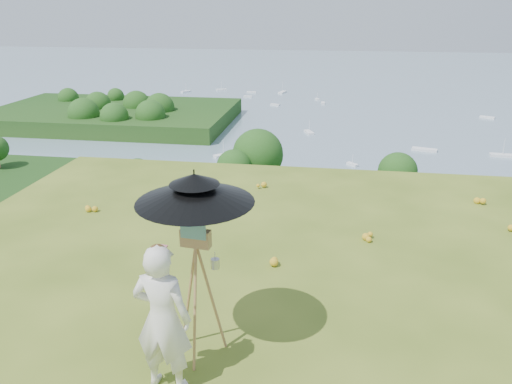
# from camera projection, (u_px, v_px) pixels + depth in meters

# --- Properties ---
(ground) EXTENTS (14.00, 14.00, 0.00)m
(ground) POSITION_uv_depth(u_px,v_px,m) (349.00, 350.00, 5.86)
(ground) COLOR #4E671D
(ground) RESTS_ON ground
(forest_slope) EXTENTS (140.00, 56.00, 22.00)m
(forest_slope) POSITION_uv_depth(u_px,v_px,m) (323.00, 366.00, 48.41)
(forest_slope) COLOR #0E3410
(forest_slope) RESTS_ON bay_water
(shoreline_tier) EXTENTS (170.00, 28.00, 8.00)m
(shoreline_tier) POSITION_uv_depth(u_px,v_px,m) (328.00, 246.00, 87.87)
(shoreline_tier) COLOR #71665A
(shoreline_tier) RESTS_ON bay_water
(bay_water) EXTENTS (700.00, 700.00, 0.00)m
(bay_water) POSITION_uv_depth(u_px,v_px,m) (336.00, 89.00, 239.80)
(bay_water) COLOR gray
(bay_water) RESTS_ON ground
(peninsula) EXTENTS (90.00, 60.00, 12.00)m
(peninsula) POSITION_uv_depth(u_px,v_px,m) (113.00, 108.00, 170.32)
(peninsula) COLOR #0E3410
(peninsula) RESTS_ON bay_water
(slope_trees) EXTENTS (110.00, 50.00, 6.00)m
(slope_trees) POSITION_uv_depth(u_px,v_px,m) (331.00, 235.00, 43.50)
(slope_trees) COLOR #234514
(slope_trees) RESTS_ON forest_slope
(harbor_town) EXTENTS (110.00, 22.00, 5.00)m
(harbor_town) POSITION_uv_depth(u_px,v_px,m) (330.00, 212.00, 85.59)
(harbor_town) COLOR silver
(harbor_town) RESTS_ON shoreline_tier
(moored_boats) EXTENTS (140.00, 140.00, 0.70)m
(moored_boats) POSITION_uv_depth(u_px,v_px,m) (297.00, 124.00, 168.42)
(moored_boats) COLOR white
(moored_boats) RESTS_ON bay_water
(wildflowers) EXTENTS (10.00, 10.50, 0.12)m
(wildflowers) POSITION_uv_depth(u_px,v_px,m) (349.00, 332.00, 6.07)
(wildflowers) COLOR gold
(wildflowers) RESTS_ON ground
(painter) EXTENTS (0.64, 0.45, 1.67)m
(painter) POSITION_uv_depth(u_px,v_px,m) (163.00, 319.00, 5.02)
(painter) COLOR white
(painter) RESTS_ON ground
(field_easel) EXTENTS (0.72, 0.72, 1.71)m
(field_easel) POSITION_uv_depth(u_px,v_px,m) (198.00, 289.00, 5.51)
(field_easel) COLOR #B07149
(field_easel) RESTS_ON ground
(sun_umbrella) EXTENTS (1.31, 1.31, 0.82)m
(sun_umbrella) POSITION_uv_depth(u_px,v_px,m) (195.00, 207.00, 5.20)
(sun_umbrella) COLOR black
(sun_umbrella) RESTS_ON field_easel
(painter_cap) EXTENTS (0.21, 0.24, 0.10)m
(painter_cap) POSITION_uv_depth(u_px,v_px,m) (157.00, 249.00, 4.74)
(painter_cap) COLOR pink
(painter_cap) RESTS_ON painter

